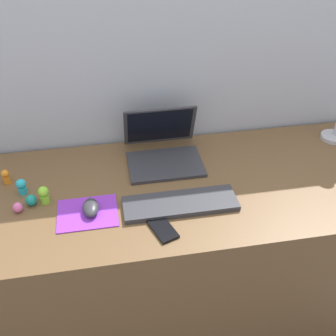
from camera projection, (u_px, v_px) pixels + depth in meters
The scene contains 13 objects.
ground_plane at pixel (166, 304), 2.01m from camera, with size 6.00×6.00×0.00m, color #59514C.
back_wall at pixel (151, 133), 1.86m from camera, with size 3.07×0.05×1.50m, color #B2B7C1.
desk at pixel (166, 253), 1.79m from camera, with size 1.87×0.68×0.74m, color brown.
laptop at pixel (163, 147), 1.69m from camera, with size 0.30×0.28×0.20m.
keyboard at pixel (180, 204), 1.47m from camera, with size 0.41×0.13×0.02m, color #333338.
mousepad at pixel (87, 213), 1.45m from camera, with size 0.21×0.17×0.00m, color purple.
mouse at pixel (91, 208), 1.44m from camera, with size 0.06×0.10×0.03m, color #333338.
cell_phone at pixel (162, 228), 1.38m from camera, with size 0.06×0.13×0.01m, color black.
toy_figurine_pink at pixel (18, 207), 1.44m from camera, with size 0.03×0.03×0.04m, color pink.
toy_figurine_teal at pixel (31, 200), 1.47m from camera, with size 0.04×0.04×0.04m, color teal.
toy_figurine_orange at pixel (6, 176), 1.57m from camera, with size 0.03×0.03×0.06m.
toy_figurine_cyan at pixel (22, 186), 1.52m from camera, with size 0.04×0.04×0.06m.
toy_figurine_lime at pixel (44, 194), 1.48m from camera, with size 0.04×0.04×0.07m.
Camera 1 is at (-0.20, -1.19, 1.73)m, focal length 43.98 mm.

